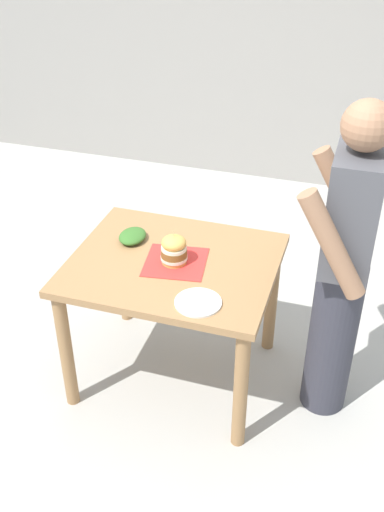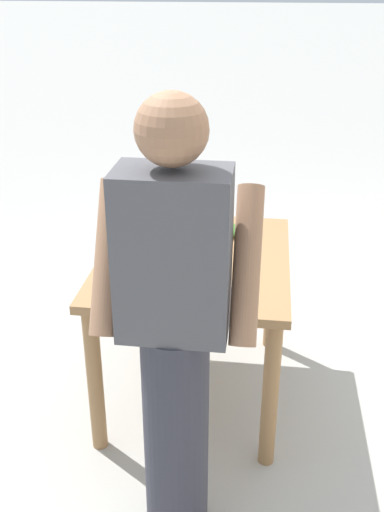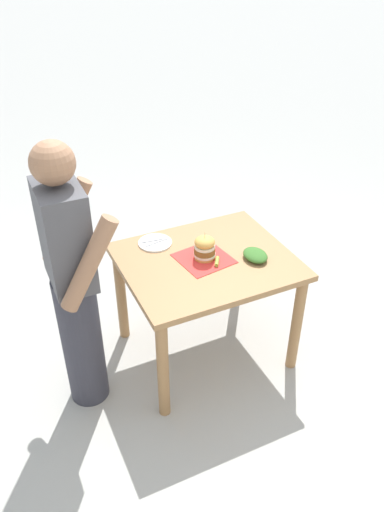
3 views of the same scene
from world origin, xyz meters
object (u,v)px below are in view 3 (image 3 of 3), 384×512
patio_table (206,275)px  side_salad (255,255)px  sandwich (205,248)px  pickle_spear (217,261)px  diner_across_table (73,282)px  side_plate_with_forks (155,243)px

patio_table → side_salad: bearing=-114.6°
sandwich → pickle_spear: 0.11m
patio_table → sandwich: bearing=35.4°
pickle_spear → patio_table: bearing=25.0°
diner_across_table → sandwich: bearing=-86.6°
patio_table → side_salad: side_salad is taller
patio_table → side_salad: 0.34m
patio_table → pickle_spear: pickle_spear is taller
diner_across_table → side_salad: bearing=-94.6°
side_plate_with_forks → side_salad: bearing=-130.6°
sandwich → side_salad: (-0.14, -0.28, -0.05)m
pickle_spear → diner_across_table: bearing=87.6°
side_salad → side_plate_with_forks: bearing=49.4°
patio_table → diner_across_table: (-0.04, 0.83, 0.24)m
patio_table → sandwich: (0.01, 0.01, 0.21)m
sandwich → side_salad: sandwich is taller
side_plate_with_forks → diner_across_table: (-0.34, 0.61, 0.11)m
side_salad → sandwich: bearing=64.1°
side_plate_with_forks → sandwich: bearing=-143.3°
pickle_spear → diner_across_table: diner_across_table is taller
side_plate_with_forks → patio_table: bearing=-143.4°
sandwich → diner_across_table: diner_across_table is taller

